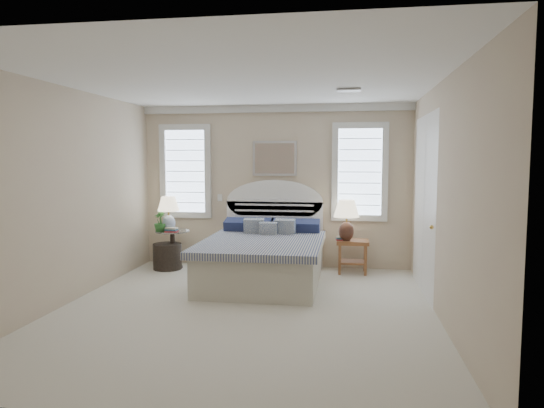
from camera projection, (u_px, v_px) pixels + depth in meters
The scene contains 21 objects.
floor at pixel (244, 311), 5.80m from camera, with size 4.50×5.00×0.01m, color beige.
ceiling at pixel (243, 81), 5.55m from camera, with size 4.50×5.00×0.01m, color white.
wall_back at pixel (275, 186), 8.13m from camera, with size 4.50×0.02×2.70m, color #CAB297.
wall_left at pixel (66, 196), 6.01m from camera, with size 0.02×5.00×2.70m, color #CAB297.
wall_right at pixel (444, 201), 5.33m from camera, with size 0.02×5.00×2.70m, color #CAB297.
crown_molding at pixel (275, 108), 7.98m from camera, with size 4.50×0.08×0.12m, color silver.
hvac_vent at pixel (349, 90), 6.16m from camera, with size 0.30×0.20×0.02m, color #B2B2B2.
switch_plate at pixel (220, 198), 8.28m from camera, with size 0.08×0.01×0.12m, color silver.
window_left at pixel (186, 171), 8.33m from camera, with size 0.90×0.06×1.60m, color #C9E0FF.
window_right at pixel (360, 172), 7.88m from camera, with size 0.90×0.06×1.60m, color #C9E0FF.
painting at pixel (275, 158), 8.05m from camera, with size 0.74×0.04×0.58m, color silver.
closet_door at pixel (424, 204), 6.53m from camera, with size 0.02×1.80×2.40m, color white.
bed at pixel (265, 255), 7.20m from camera, with size 1.72×2.28×1.47m.
side_table_left at pixel (173, 245), 8.03m from camera, with size 0.56×0.56×0.63m.
nightstand_right at pixel (353, 249), 7.68m from camera, with size 0.50×0.40×0.53m.
floor_pot at pixel (167, 256), 7.98m from camera, with size 0.47×0.47×0.42m, color black.
lamp_left at pixel (169, 210), 7.93m from camera, with size 0.43×0.43×0.58m.
lamp_right at pixel (346, 216), 7.59m from camera, with size 0.48×0.48×0.65m.
potted_plant at pixel (160, 222), 7.85m from camera, with size 0.19×0.19×0.34m, color #41772F.
books_left at pixel (171, 230), 7.82m from camera, with size 0.21×0.16×0.08m.
books_right at pixel (341, 238), 7.64m from camera, with size 0.16×0.12×0.06m.
Camera 1 is at (1.19, -5.54, 1.81)m, focal length 32.00 mm.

